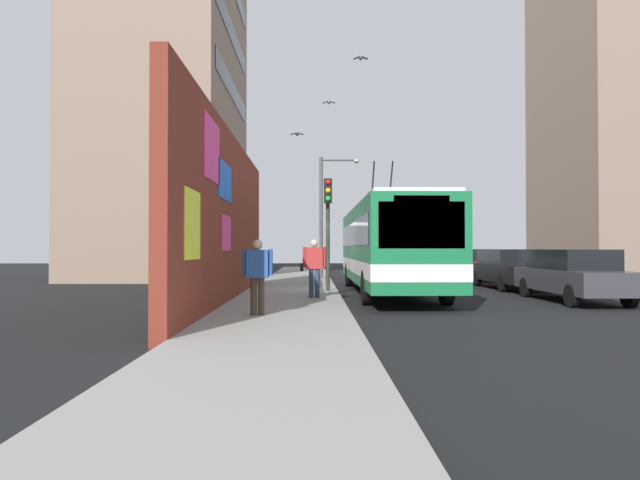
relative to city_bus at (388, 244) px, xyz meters
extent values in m
plane|color=black|center=(0.42, 1.80, -1.75)|extent=(80.00, 80.00, 0.00)
cube|color=gray|center=(0.42, 3.40, -1.68)|extent=(48.00, 3.20, 0.15)
cube|color=maroon|center=(-3.16, 5.15, 0.72)|extent=(14.85, 0.30, 4.94)
cube|color=blue|center=(-4.92, 4.99, 1.63)|extent=(2.08, 0.02, 0.97)
cube|color=yellow|center=(-8.80, 4.99, 0.31)|extent=(1.35, 0.02, 1.35)
cube|color=#F2338C|center=(-6.78, 4.99, 2.12)|extent=(1.86, 0.02, 1.42)
cube|color=#F2338C|center=(-4.69, 4.99, 0.27)|extent=(1.47, 0.02, 0.94)
cube|color=gray|center=(12.26, 11.00, 8.31)|extent=(13.39, 7.32, 20.13)
cube|color=black|center=(12.26, 7.32, 2.65)|extent=(11.38, 0.04, 1.10)
cube|color=black|center=(12.26, 7.32, 5.85)|extent=(11.38, 0.04, 1.10)
cube|color=black|center=(12.26, 7.32, 9.05)|extent=(11.38, 0.04, 1.10)
cube|color=black|center=(12.26, 7.32, 12.25)|extent=(11.38, 0.04, 1.10)
cube|color=gray|center=(12.50, -15.20, 8.32)|extent=(9.33, 6.94, 20.15)
cube|color=#19723F|center=(0.01, 0.00, -0.02)|extent=(12.06, 2.50, 2.57)
cube|color=silver|center=(0.01, 0.00, 1.33)|extent=(11.58, 2.30, 0.12)
cube|color=white|center=(0.01, 0.00, -0.75)|extent=(12.08, 2.52, 0.44)
cube|color=black|center=(-6.00, 0.00, 0.43)|extent=(0.04, 2.13, 1.16)
cube|color=black|center=(0.01, 0.00, 0.37)|extent=(11.10, 2.53, 0.82)
cube|color=orange|center=(-5.99, 0.00, 1.02)|extent=(0.06, 1.38, 0.28)
cylinder|color=black|center=(1.81, -0.35, 2.17)|extent=(1.43, 0.06, 2.00)
cylinder|color=black|center=(1.81, 0.35, 2.17)|extent=(1.43, 0.06, 2.00)
cylinder|color=black|center=(-3.85, -1.13, -1.25)|extent=(1.00, 0.28, 1.00)
cylinder|color=black|center=(-3.85, 1.13, -1.25)|extent=(1.00, 0.28, 1.00)
cylinder|color=black|center=(3.87, -1.13, -1.25)|extent=(1.00, 0.28, 1.00)
cylinder|color=black|center=(3.87, 1.13, -1.25)|extent=(1.00, 0.28, 1.00)
cube|color=#38383D|center=(-2.94, -5.20, -1.10)|extent=(4.86, 1.77, 0.66)
cube|color=black|center=(-2.84, -5.20, -0.47)|extent=(2.92, 1.59, 0.60)
cylinder|color=black|center=(-4.55, -5.99, -1.43)|extent=(0.64, 0.22, 0.64)
cylinder|color=black|center=(-4.55, -4.41, -1.43)|extent=(0.64, 0.22, 0.64)
cylinder|color=black|center=(-1.34, -5.99, -1.43)|extent=(0.64, 0.22, 0.64)
cylinder|color=black|center=(-1.34, -4.41, -1.43)|extent=(0.64, 0.22, 0.64)
cube|color=black|center=(2.38, -5.20, -1.10)|extent=(4.84, 1.85, 0.66)
cube|color=black|center=(2.48, -5.20, -0.47)|extent=(2.90, 1.66, 0.60)
cylinder|color=black|center=(0.78, -6.02, -1.43)|extent=(0.64, 0.22, 0.64)
cylinder|color=black|center=(0.78, -4.38, -1.43)|extent=(0.64, 0.22, 0.64)
cylinder|color=black|center=(3.98, -6.02, -1.43)|extent=(0.64, 0.22, 0.64)
cylinder|color=black|center=(3.98, -4.38, -1.43)|extent=(0.64, 0.22, 0.64)
cube|color=#B21E19|center=(8.04, -5.20, -1.10)|extent=(4.51, 1.79, 0.66)
cube|color=black|center=(8.13, -5.20, -0.47)|extent=(2.70, 1.61, 0.60)
cylinder|color=black|center=(6.56, -6.00, -1.43)|extent=(0.64, 0.22, 0.64)
cylinder|color=black|center=(6.56, -4.40, -1.43)|extent=(0.64, 0.22, 0.64)
cylinder|color=black|center=(9.53, -6.00, -1.43)|extent=(0.64, 0.22, 0.64)
cylinder|color=black|center=(9.53, -4.40, -1.43)|extent=(0.64, 0.22, 0.64)
cylinder|color=#2D3F59|center=(-3.12, 2.54, -1.18)|extent=(0.14, 0.14, 0.85)
cylinder|color=#2D3F59|center=(-3.12, 2.71, -1.18)|extent=(0.14, 0.14, 0.85)
cube|color=#BF3333|center=(-3.12, 2.63, -0.43)|extent=(0.22, 0.50, 0.64)
cylinder|color=#BF3333|center=(-3.12, 2.33, -0.40)|extent=(0.09, 0.09, 0.61)
cylinder|color=#BF3333|center=(-3.12, 2.93, -0.40)|extent=(0.09, 0.09, 0.61)
sphere|color=beige|center=(-3.12, 2.63, 0.01)|extent=(0.23, 0.23, 0.23)
cube|color=black|center=(-3.12, 3.00, -0.70)|extent=(0.14, 0.10, 0.24)
cylinder|color=#3F3326|center=(-7.36, 3.80, -1.20)|extent=(0.14, 0.14, 0.82)
cylinder|color=#3F3326|center=(-7.36, 3.97, -1.20)|extent=(0.14, 0.14, 0.82)
cube|color=#264C99|center=(-7.36, 3.88, -0.48)|extent=(0.22, 0.48, 0.61)
cylinder|color=#264C99|center=(-7.36, 3.60, -0.45)|extent=(0.09, 0.09, 0.58)
cylinder|color=#264C99|center=(-7.36, 4.17, -0.45)|extent=(0.09, 0.09, 0.58)
sphere|color=tan|center=(-7.36, 3.88, -0.06)|extent=(0.22, 0.22, 0.22)
cylinder|color=#2D382D|center=(-0.51, 2.15, 0.34)|extent=(0.14, 0.14, 3.88)
cube|color=black|center=(-0.73, 2.15, 1.83)|extent=(0.20, 0.28, 0.84)
sphere|color=red|center=(-0.84, 2.15, 2.11)|extent=(0.18, 0.18, 0.18)
sphere|color=yellow|center=(-0.84, 2.15, 1.83)|extent=(0.18, 0.18, 0.18)
sphere|color=green|center=(-0.84, 2.15, 1.55)|extent=(0.18, 0.18, 0.18)
cylinder|color=#4C4C51|center=(7.78, 2.25, 1.41)|extent=(0.18, 0.18, 6.02)
cylinder|color=#4C4C51|center=(7.78, 1.37, 4.27)|extent=(0.10, 1.76, 0.10)
ellipsoid|color=silver|center=(7.78, 0.49, 4.22)|extent=(0.44, 0.28, 0.20)
ellipsoid|color=gray|center=(3.58, 1.99, 6.02)|extent=(0.32, 0.14, 0.12)
cube|color=gray|center=(3.58, 1.85, 6.05)|extent=(0.20, 0.27, 0.11)
cube|color=gray|center=(3.58, 2.13, 6.05)|extent=(0.20, 0.27, 0.11)
ellipsoid|color=#47474C|center=(3.59, 3.33, 4.68)|extent=(0.32, 0.14, 0.12)
cube|color=#47474C|center=(3.59, 3.19, 4.71)|extent=(0.20, 0.28, 0.09)
cube|color=#47474C|center=(3.59, 3.47, 4.71)|extent=(0.20, 0.28, 0.09)
ellipsoid|color=slate|center=(1.29, 0.84, 7.11)|extent=(0.32, 0.14, 0.12)
cube|color=slate|center=(1.29, 0.70, 7.14)|extent=(0.20, 0.27, 0.11)
cube|color=slate|center=(1.29, 0.98, 7.14)|extent=(0.20, 0.27, 0.11)
camera|label=1|loc=(-19.32, 2.67, -0.15)|focal=30.59mm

